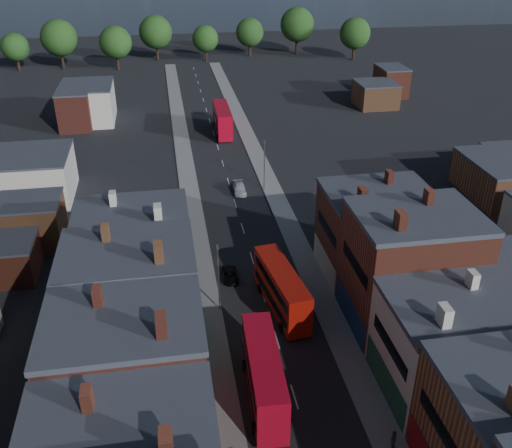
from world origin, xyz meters
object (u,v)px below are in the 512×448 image
object	(u,v)px
car_2	(230,275)
car_3	(239,189)
bus_0	(264,375)
bus_2	(222,120)
ped_3	(393,439)
bus_1	(282,289)

from	to	relation	value
car_2	car_3	world-z (taller)	car_3
bus_0	car_3	size ratio (longest dim) A/B	2.63
bus_2	bus_0	bearing A→B (deg)	-92.88
car_3	ped_3	bearing A→B (deg)	-82.53
bus_2	car_2	world-z (taller)	bus_2
bus_2	car_3	distance (m)	28.05
bus_0	car_2	size ratio (longest dim) A/B	3.12
car_2	car_3	distance (m)	24.25
bus_1	bus_2	distance (m)	58.60
ped_3	car_3	bearing A→B (deg)	29.02
bus_1	car_3	world-z (taller)	bus_1
bus_0	car_2	world-z (taller)	bus_0
bus_0	bus_1	size ratio (longest dim) A/B	1.01
car_3	ped_3	world-z (taller)	ped_3
bus_0	bus_1	world-z (taller)	bus_0
bus_2	ped_3	distance (m)	78.61
ped_3	bus_2	bearing A→B (deg)	26.42
bus_1	car_2	bearing A→B (deg)	117.42
bus_1	car_2	size ratio (longest dim) A/B	3.10
bus_2	car_3	size ratio (longest dim) A/B	2.73
bus_1	car_3	bearing A→B (deg)	82.83
bus_0	bus_2	xyz separation A→B (m)	(4.55, 71.25, 0.13)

